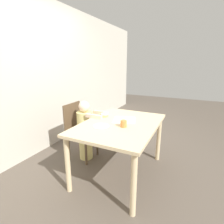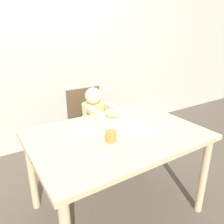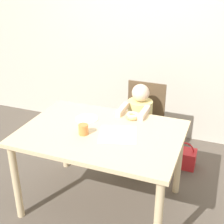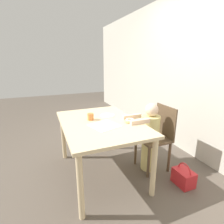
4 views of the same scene
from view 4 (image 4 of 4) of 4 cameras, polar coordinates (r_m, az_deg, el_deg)
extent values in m
plane|color=brown|center=(2.49, -3.47, -19.26)|extent=(12.00, 12.00, 0.00)
cube|color=beige|center=(2.88, 26.17, 10.77)|extent=(8.00, 0.05, 2.50)
cube|color=beige|center=(2.15, -3.80, -3.61)|extent=(1.30, 0.91, 0.03)
cylinder|color=beige|center=(2.75, -15.60, -7.85)|extent=(0.06, 0.06, 0.70)
cylinder|color=beige|center=(1.75, -10.28, -23.04)|extent=(0.06, 0.06, 0.70)
cylinder|color=beige|center=(2.93, 0.04, -5.68)|extent=(0.06, 0.06, 0.70)
cylinder|color=beige|center=(2.02, 13.46, -17.28)|extent=(0.06, 0.06, 0.70)
cube|color=brown|center=(2.44, 13.18, -8.44)|extent=(0.40, 0.39, 0.03)
cube|color=brown|center=(2.47, 17.04, -2.86)|extent=(0.40, 0.02, 0.42)
cylinder|color=brown|center=(2.59, 7.70, -12.30)|extent=(0.04, 0.04, 0.43)
cylinder|color=brown|center=(2.35, 11.85, -15.75)|extent=(0.04, 0.04, 0.43)
cylinder|color=brown|center=(2.75, 13.66, -10.83)|extent=(0.04, 0.04, 0.43)
cylinder|color=brown|center=(2.53, 18.13, -13.82)|extent=(0.04, 0.04, 0.43)
cylinder|color=#E0D17F|center=(2.52, 11.92, -13.11)|extent=(0.21, 0.21, 0.46)
cylinder|color=#E0D17F|center=(2.35, 12.47, -4.94)|extent=(0.24, 0.24, 0.31)
sphere|color=beige|center=(2.28, 12.84, 0.69)|extent=(0.17, 0.17, 0.17)
cube|color=beige|center=(2.27, 6.49, -1.49)|extent=(0.05, 0.25, 0.05)
cube|color=beige|center=(2.10, 9.17, -3.09)|extent=(0.05, 0.25, 0.05)
torus|color=#DBB270|center=(2.12, 5.85, -2.91)|extent=(0.12, 0.12, 0.04)
torus|color=white|center=(2.12, 5.86, -2.53)|extent=(0.10, 0.10, 0.02)
cube|color=white|center=(2.02, -2.40, -4.38)|extent=(0.36, 0.36, 0.00)
cube|color=red|center=(2.42, 22.30, -19.16)|extent=(0.24, 0.18, 0.19)
torus|color=red|center=(2.36, 22.56, -17.28)|extent=(0.20, 0.02, 0.20)
cylinder|color=orange|center=(2.21, -7.00, -1.53)|extent=(0.08, 0.08, 0.08)
cylinder|color=white|center=(2.38, -1.59, -1.06)|extent=(0.20, 0.20, 0.01)
camera|label=1|loc=(3.88, -26.15, 15.19)|focal=28.00mm
camera|label=2|loc=(2.83, -36.10, 13.62)|focal=35.00mm
camera|label=3|loc=(1.81, -80.62, 18.64)|focal=50.00mm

